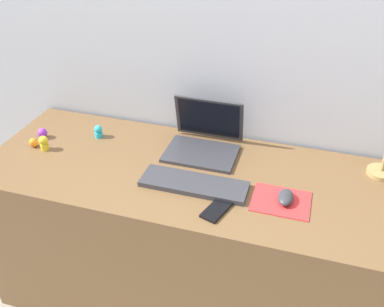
{
  "coord_description": "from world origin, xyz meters",
  "views": [
    {
      "loc": [
        0.41,
        -1.33,
        1.74
      ],
      "look_at": [
        0.0,
        0.0,
        0.83
      ],
      "focal_mm": 40.06,
      "sensor_mm": 36.0,
      "label": 1
    }
  ],
  "objects_px": {
    "toy_figurine_cyan": "(98,131)",
    "toy_figurine_yellow": "(44,143)",
    "mouse": "(286,197)",
    "keyboard": "(194,184)",
    "cell_phone": "(217,210)",
    "toy_figurine_orange": "(34,143)",
    "laptop": "(205,138)",
    "toy_figurine_purple": "(43,133)"
  },
  "relations": [
    {
      "from": "keyboard",
      "to": "toy_figurine_cyan",
      "type": "height_order",
      "value": "toy_figurine_cyan"
    },
    {
      "from": "mouse",
      "to": "toy_figurine_yellow",
      "type": "height_order",
      "value": "toy_figurine_yellow"
    },
    {
      "from": "mouse",
      "to": "toy_figurine_cyan",
      "type": "distance_m",
      "value": 0.89
    },
    {
      "from": "toy_figurine_yellow",
      "to": "toy_figurine_purple",
      "type": "height_order",
      "value": "toy_figurine_yellow"
    },
    {
      "from": "cell_phone",
      "to": "toy_figurine_purple",
      "type": "relative_size",
      "value": 2.75
    },
    {
      "from": "mouse",
      "to": "laptop",
      "type": "bearing_deg",
      "value": 144.87
    },
    {
      "from": "laptop",
      "to": "toy_figurine_purple",
      "type": "height_order",
      "value": "laptop"
    },
    {
      "from": "toy_figurine_cyan",
      "to": "toy_figurine_purple",
      "type": "xyz_separation_m",
      "value": [
        -0.24,
        -0.08,
        -0.01
      ]
    },
    {
      "from": "laptop",
      "to": "mouse",
      "type": "height_order",
      "value": "laptop"
    },
    {
      "from": "laptop",
      "to": "toy_figurine_purple",
      "type": "relative_size",
      "value": 6.44
    },
    {
      "from": "cell_phone",
      "to": "toy_figurine_cyan",
      "type": "relative_size",
      "value": 2.19
    },
    {
      "from": "toy_figurine_yellow",
      "to": "toy_figurine_orange",
      "type": "bearing_deg",
      "value": 173.12
    },
    {
      "from": "keyboard",
      "to": "mouse",
      "type": "bearing_deg",
      "value": 1.34
    },
    {
      "from": "laptop",
      "to": "toy_figurine_purple",
      "type": "bearing_deg",
      "value": -170.02
    },
    {
      "from": "laptop",
      "to": "toy_figurine_yellow",
      "type": "height_order",
      "value": "laptop"
    },
    {
      "from": "mouse",
      "to": "toy_figurine_yellow",
      "type": "xyz_separation_m",
      "value": [
        -1.04,
        0.05,
        0.01
      ]
    },
    {
      "from": "mouse",
      "to": "keyboard",
      "type": "bearing_deg",
      "value": -178.66
    },
    {
      "from": "mouse",
      "to": "toy_figurine_purple",
      "type": "relative_size",
      "value": 2.06
    },
    {
      "from": "laptop",
      "to": "toy_figurine_orange",
      "type": "bearing_deg",
      "value": -164.07
    },
    {
      "from": "toy_figurine_orange",
      "to": "keyboard",
      "type": "bearing_deg",
      "value": -5.12
    },
    {
      "from": "keyboard",
      "to": "toy_figurine_yellow",
      "type": "height_order",
      "value": "toy_figurine_yellow"
    },
    {
      "from": "keyboard",
      "to": "toy_figurine_orange",
      "type": "bearing_deg",
      "value": 174.88
    },
    {
      "from": "mouse",
      "to": "toy_figurine_cyan",
      "type": "height_order",
      "value": "toy_figurine_cyan"
    },
    {
      "from": "laptop",
      "to": "toy_figurine_orange",
      "type": "height_order",
      "value": "laptop"
    },
    {
      "from": "toy_figurine_yellow",
      "to": "toy_figurine_cyan",
      "type": "height_order",
      "value": "toy_figurine_yellow"
    },
    {
      "from": "cell_phone",
      "to": "toy_figurine_orange",
      "type": "distance_m",
      "value": 0.89
    },
    {
      "from": "cell_phone",
      "to": "toy_figurine_cyan",
      "type": "bearing_deg",
      "value": 169.7
    },
    {
      "from": "laptop",
      "to": "toy_figurine_yellow",
      "type": "relative_size",
      "value": 4.53
    },
    {
      "from": "toy_figurine_cyan",
      "to": "keyboard",
      "type": "bearing_deg",
      "value": -23.43
    },
    {
      "from": "keyboard",
      "to": "cell_phone",
      "type": "xyz_separation_m",
      "value": [
        0.12,
        -0.11,
        -0.01
      ]
    },
    {
      "from": "cell_phone",
      "to": "toy_figurine_orange",
      "type": "xyz_separation_m",
      "value": [
        -0.87,
        0.18,
        0.02
      ]
    },
    {
      "from": "cell_phone",
      "to": "toy_figurine_cyan",
      "type": "distance_m",
      "value": 0.72
    },
    {
      "from": "toy_figurine_cyan",
      "to": "toy_figurine_yellow",
      "type": "bearing_deg",
      "value": -136.67
    },
    {
      "from": "laptop",
      "to": "keyboard",
      "type": "xyz_separation_m",
      "value": [
        0.03,
        -0.27,
        -0.04
      ]
    },
    {
      "from": "toy_figurine_yellow",
      "to": "mouse",
      "type": "bearing_deg",
      "value": -2.88
    },
    {
      "from": "mouse",
      "to": "cell_phone",
      "type": "xyz_separation_m",
      "value": [
        -0.23,
        -0.12,
        -0.02
      ]
    },
    {
      "from": "keyboard",
      "to": "toy_figurine_orange",
      "type": "xyz_separation_m",
      "value": [
        -0.75,
        0.07,
        0.01
      ]
    },
    {
      "from": "mouse",
      "to": "toy_figurine_purple",
      "type": "xyz_separation_m",
      "value": [
        -1.1,
        0.14,
        0.0
      ]
    },
    {
      "from": "toy_figurine_purple",
      "to": "keyboard",
      "type": "bearing_deg",
      "value": -10.85
    },
    {
      "from": "laptop",
      "to": "toy_figurine_orange",
      "type": "distance_m",
      "value": 0.75
    },
    {
      "from": "keyboard",
      "to": "toy_figurine_purple",
      "type": "relative_size",
      "value": 8.8
    },
    {
      "from": "keyboard",
      "to": "mouse",
      "type": "distance_m",
      "value": 0.34
    }
  ]
}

